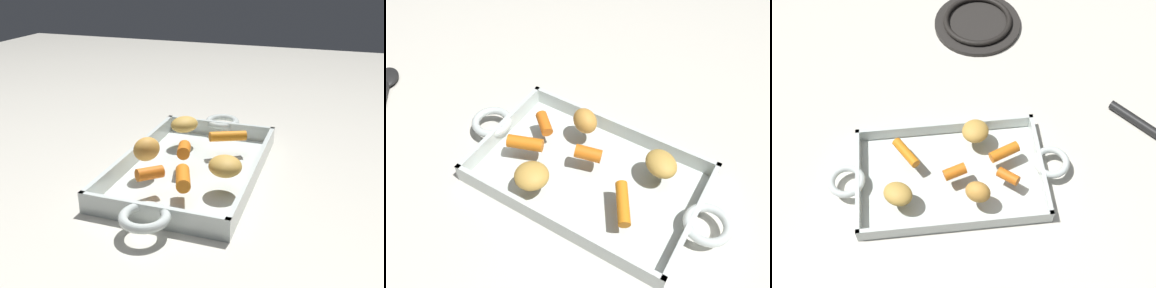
# 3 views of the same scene
# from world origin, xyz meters

# --- Properties ---
(ground_plane) EXTENTS (2.38, 2.38, 0.00)m
(ground_plane) POSITION_xyz_m (0.00, 0.00, 0.00)
(ground_plane) COLOR silver
(roasting_dish) EXTENTS (0.44, 0.22, 0.03)m
(roasting_dish) POSITION_xyz_m (0.00, 0.00, 0.01)
(roasting_dish) COLOR silver
(roasting_dish) RESTS_ON ground_plane
(baby_carrot_long) EXTENTS (0.05, 0.07, 0.02)m
(baby_carrot_long) POSITION_xyz_m (0.08, -0.04, 0.04)
(baby_carrot_long) COLOR orange
(baby_carrot_long) RESTS_ON roasting_dish
(baby_carrot_center_right) EXTENTS (0.05, 0.03, 0.02)m
(baby_carrot_center_right) POSITION_xyz_m (-0.01, 0.01, 0.04)
(baby_carrot_center_right) COLOR orange
(baby_carrot_center_right) RESTS_ON roasting_dish
(baby_carrot_southwest) EXTENTS (0.04, 0.04, 0.02)m
(baby_carrot_southwest) POSITION_xyz_m (-0.10, 0.03, 0.04)
(baby_carrot_southwest) COLOR orange
(baby_carrot_southwest) RESTS_ON roasting_dish
(baby_carrot_northwest) EXTENTS (0.06, 0.04, 0.02)m
(baby_carrot_northwest) POSITION_xyz_m (-0.10, -0.02, 0.04)
(baby_carrot_northwest) COLOR orange
(baby_carrot_northwest) RESTS_ON roasting_dish
(potato_golden_large) EXTENTS (0.07, 0.07, 0.03)m
(potato_golden_large) POSITION_xyz_m (-0.05, -0.07, 0.05)
(potato_golden_large) COLOR gold
(potato_golden_large) RESTS_ON roasting_dish
(potato_halved) EXTENTS (0.06, 0.05, 0.04)m
(potato_halved) POSITION_xyz_m (-0.04, 0.06, 0.05)
(potato_halved) COLOR gold
(potato_halved) RESTS_ON roasting_dish
(potato_corner) EXTENTS (0.07, 0.07, 0.03)m
(potato_corner) POSITION_xyz_m (0.09, 0.05, 0.05)
(potato_corner) COLOR gold
(potato_corner) RESTS_ON roasting_dish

